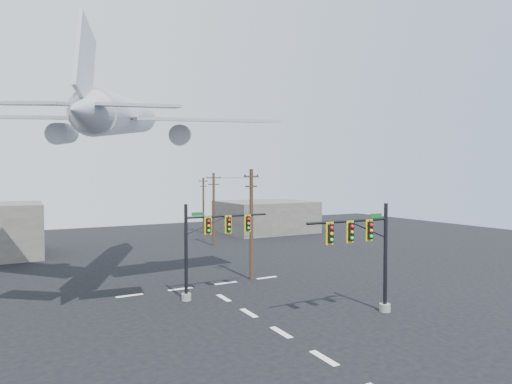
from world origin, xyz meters
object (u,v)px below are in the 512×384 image
signal_mast_near (368,253)px  utility_pole_b (214,208)px  utility_pole_c (203,204)px  airliner (123,117)px  signal_mast_far (208,244)px  utility_pole_a (251,222)px

signal_mast_near → utility_pole_b: bearing=85.6°
utility_pole_c → airliner: bearing=-145.1°
signal_mast_near → utility_pole_c: bearing=82.3°
signal_mast_far → airliner: (-4.73, 6.59, 9.94)m
airliner → signal_mast_near: bearing=-119.2°
utility_pole_b → utility_pole_a: bearing=-91.1°
signal_mast_far → utility_pole_a: size_ratio=0.73×
signal_mast_far → utility_pole_a: 6.52m
utility_pole_a → signal_mast_far: bearing=-171.2°
signal_mast_near → utility_pole_c: size_ratio=0.81×
signal_mast_far → utility_pole_b: 24.24m
utility_pole_a → utility_pole_b: 19.25m
airliner → signal_mast_far: bearing=-122.0°
utility_pole_b → airliner: (-14.61, -15.52, 8.94)m
utility_pole_a → utility_pole_b: bearing=53.8°
signal_mast_near → utility_pole_a: 12.41m
signal_mast_near → utility_pole_b: utility_pole_b is taller
utility_pole_b → utility_pole_c: 12.83m
signal_mast_near → utility_pole_a: bearing=99.5°
signal_mast_near → signal_mast_far: signal_mast_near is taller
signal_mast_far → utility_pole_a: (5.47, 3.38, 1.08)m
utility_pole_a → utility_pole_b: size_ratio=1.02×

